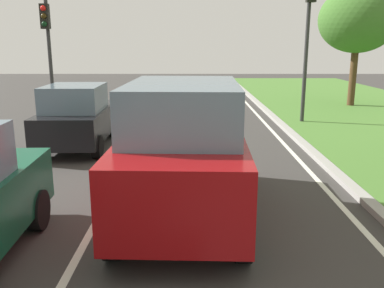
{
  "coord_description": "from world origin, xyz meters",
  "views": [
    {
      "loc": [
        0.89,
        2.9,
        2.86
      ],
      "look_at": [
        0.89,
        9.74,
        1.2
      ],
      "focal_mm": 38.62,
      "sensor_mm": 36.0,
      "label": 1
    }
  ],
  "objects_px": {
    "traffic_light_near_right": "(309,21)",
    "tree_roadside_far": "(358,20)",
    "car_suv_ahead": "(183,149)",
    "car_hatchback_far": "(77,117)",
    "traffic_light_overhead_left": "(47,38)"
  },
  "relations": [
    {
      "from": "car_suv_ahead",
      "to": "car_hatchback_far",
      "type": "xyz_separation_m",
      "value": [
        -3.08,
        4.8,
        -0.28
      ]
    },
    {
      "from": "car_suv_ahead",
      "to": "traffic_light_near_right",
      "type": "xyz_separation_m",
      "value": [
        4.24,
        8.45,
        2.46
      ]
    },
    {
      "from": "car_hatchback_far",
      "to": "traffic_light_overhead_left",
      "type": "height_order",
      "value": "traffic_light_overhead_left"
    },
    {
      "from": "traffic_light_overhead_left",
      "to": "traffic_light_near_right",
      "type": "bearing_deg",
      "value": -6.23
    },
    {
      "from": "car_suv_ahead",
      "to": "traffic_light_overhead_left",
      "type": "distance_m",
      "value": 11.06
    },
    {
      "from": "car_hatchback_far",
      "to": "traffic_light_overhead_left",
      "type": "distance_m",
      "value": 5.66
    },
    {
      "from": "traffic_light_near_right",
      "to": "tree_roadside_far",
      "type": "distance_m",
      "value": 5.44
    },
    {
      "from": "car_hatchback_far",
      "to": "traffic_light_near_right",
      "type": "xyz_separation_m",
      "value": [
        7.31,
        3.65,
        2.75
      ]
    },
    {
      "from": "car_hatchback_far",
      "to": "traffic_light_near_right",
      "type": "height_order",
      "value": "traffic_light_near_right"
    },
    {
      "from": "traffic_light_near_right",
      "to": "traffic_light_overhead_left",
      "type": "distance_m",
      "value": 9.65
    },
    {
      "from": "traffic_light_overhead_left",
      "to": "tree_roadside_far",
      "type": "distance_m",
      "value": 13.36
    },
    {
      "from": "car_suv_ahead",
      "to": "car_hatchback_far",
      "type": "relative_size",
      "value": 1.22
    },
    {
      "from": "car_hatchback_far",
      "to": "traffic_light_overhead_left",
      "type": "relative_size",
      "value": 0.81
    },
    {
      "from": "traffic_light_near_right",
      "to": "tree_roadside_far",
      "type": "bearing_deg",
      "value": 51.72
    },
    {
      "from": "car_hatchback_far",
      "to": "traffic_light_near_right",
      "type": "distance_m",
      "value": 8.62
    }
  ]
}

